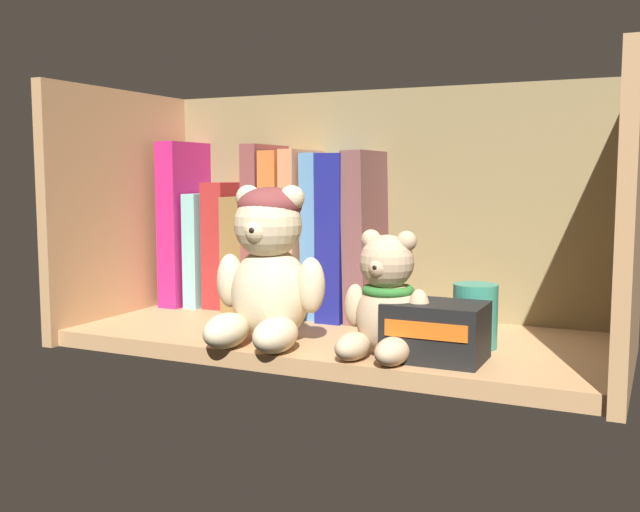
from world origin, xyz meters
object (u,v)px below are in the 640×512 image
at_px(teddy_bear_larger, 267,268).
at_px(book_2, 229,244).
at_px(book_3, 252,252).
at_px(book_1, 210,249).
at_px(book_4, 272,228).
at_px(small_product_box, 436,331).
at_px(book_7, 326,234).
at_px(pillar_candle, 475,316).
at_px(book_6, 309,232).
at_px(teddy_bear_smaller, 385,303).
at_px(book_5, 291,232).
at_px(book_8, 349,236).
at_px(book_0, 192,223).
at_px(book_9, 374,235).

bearing_deg(teddy_bear_larger, book_2, 131.84).
bearing_deg(book_3, book_1, -180.00).
bearing_deg(book_4, small_product_box, -32.37).
relative_size(book_2, small_product_box, 1.80).
distance_m(book_4, teddy_bear_larger, 0.22).
height_order(book_7, small_product_box, book_7).
bearing_deg(pillar_candle, teddy_bear_larger, -161.40).
relative_size(book_6, pillar_candle, 3.15).
distance_m(book_1, book_2, 0.03).
xyz_separation_m(book_2, teddy_bear_smaller, (0.32, -0.20, -0.03)).
distance_m(book_2, small_product_box, 0.43).
distance_m(book_2, teddy_bear_smaller, 0.38).
relative_size(book_4, book_6, 1.03).
bearing_deg(teddy_bear_smaller, book_6, 133.34).
height_order(book_5, book_8, book_5).
bearing_deg(book_3, book_6, -0.00).
relative_size(book_5, book_7, 1.02).
bearing_deg(book_0, book_3, 0.00).
relative_size(teddy_bear_smaller, small_product_box, 1.33).
bearing_deg(book_2, pillar_candle, -16.42).
distance_m(book_6, book_7, 0.03).
bearing_deg(book_2, teddy_bear_larger, -48.16).
bearing_deg(book_8, teddy_bear_smaller, -57.42).
distance_m(book_2, book_4, 0.08).
bearing_deg(pillar_candle, book_0, 165.80).
bearing_deg(small_product_box, teddy_bear_larger, -179.11).
relative_size(book_4, small_product_box, 2.31).
bearing_deg(book_1, book_6, -0.00).
height_order(book_5, book_7, book_5).
bearing_deg(book_9, book_7, 180.00).
bearing_deg(book_4, book_5, 0.00).
height_order(book_0, book_7, book_0).
bearing_deg(book_0, pillar_candle, -14.20).
height_order(book_1, book_9, book_9).
bearing_deg(book_5, teddy_bear_larger, -70.35).
height_order(book_6, teddy_bear_larger, book_6).
xyz_separation_m(book_7, teddy_bear_smaller, (0.16, -0.20, -0.05)).
height_order(book_0, small_product_box, book_0).
xyz_separation_m(book_1, small_product_box, (0.41, -0.19, -0.05)).
height_order(book_2, book_8, book_8).
relative_size(teddy_bear_larger, pillar_candle, 2.52).
distance_m(book_7, pillar_candle, 0.28).
distance_m(book_2, teddy_bear_larger, 0.26).
xyz_separation_m(teddy_bear_smaller, small_product_box, (0.05, 0.01, -0.03)).
relative_size(book_7, book_9, 0.99).
height_order(book_1, teddy_bear_smaller, book_1).
bearing_deg(book_4, pillar_candle, -19.90).
distance_m(book_4, pillar_candle, 0.36).
relative_size(teddy_bear_larger, small_product_box, 1.79).
distance_m(book_1, book_7, 0.20).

